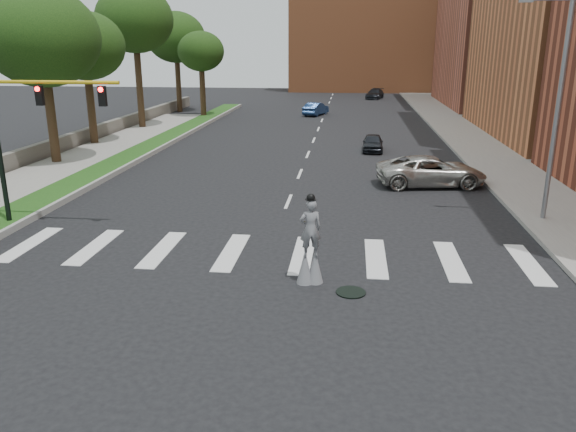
{
  "coord_description": "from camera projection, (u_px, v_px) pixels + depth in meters",
  "views": [
    {
      "loc": [
        2.83,
        -17.58,
        7.16
      ],
      "look_at": [
        0.86,
        0.14,
        1.7
      ],
      "focal_mm": 35.0,
      "sensor_mm": 36.0,
      "label": 1
    }
  ],
  "objects": [
    {
      "name": "ground_plane",
      "position": [
        263.0,
        264.0,
        19.11
      ],
      "size": [
        160.0,
        160.0,
        0.0
      ],
      "primitive_type": "plane",
      "color": "black",
      "rests_on": "ground"
    },
    {
      "name": "grass_median",
      "position": [
        144.0,
        149.0,
        39.29
      ],
      "size": [
        2.0,
        60.0,
        0.25
      ],
      "primitive_type": "cube",
      "color": "#1A4413",
      "rests_on": "ground"
    },
    {
      "name": "median_curb",
      "position": [
        159.0,
        149.0,
        39.18
      ],
      "size": [
        0.2,
        60.0,
        0.28
      ],
      "primitive_type": "cube",
      "color": "gray",
      "rests_on": "ground"
    },
    {
      "name": "sidewalk_left",
      "position": [
        25.0,
        182.0,
        30.12
      ],
      "size": [
        4.0,
        60.0,
        0.18
      ],
      "primitive_type": "cube",
      "color": "gray",
      "rests_on": "ground"
    },
    {
      "name": "sidewalk_right",
      "position": [
        481.0,
        144.0,
        41.51
      ],
      "size": [
        5.0,
        90.0,
        0.18
      ],
      "primitive_type": "cube",
      "color": "gray",
      "rests_on": "ground"
    },
    {
      "name": "stone_wall",
      "position": [
        82.0,
        137.0,
        41.65
      ],
      "size": [
        0.5,
        56.0,
        1.1
      ],
      "primitive_type": "cube",
      "color": "#5C574E",
      "rests_on": "ground"
    },
    {
      "name": "manhole",
      "position": [
        351.0,
        292.0,
        16.88
      ],
      "size": [
        0.9,
        0.9,
        0.04
      ],
      "primitive_type": "cylinder",
      "color": "black",
      "rests_on": "ground"
    },
    {
      "name": "building_far",
      "position": [
        520.0,
        19.0,
        65.16
      ],
      "size": [
        16.0,
        22.0,
        20.0
      ],
      "primitive_type": "cube",
      "color": "#B25941",
      "rests_on": "ground"
    },
    {
      "name": "building_backdrop",
      "position": [
        374.0,
        32.0,
        89.95
      ],
      "size": [
        26.0,
        14.0,
        18.0
      ],
      "primitive_type": "cube",
      "color": "#C56C3E",
      "rests_on": "ground"
    },
    {
      "name": "streetlight",
      "position": [
        556.0,
        104.0,
        22.22
      ],
      "size": [
        2.05,
        0.2,
        9.0
      ],
      "color": "slate",
      "rests_on": "ground"
    },
    {
      "name": "traffic_signal",
      "position": [
        24.0,
        125.0,
        21.78
      ],
      "size": [
        5.3,
        0.23,
        6.2
      ],
      "color": "black",
      "rests_on": "ground"
    },
    {
      "name": "stilt_performer",
      "position": [
        310.0,
        248.0,
        17.29
      ],
      "size": [
        0.83,
        0.6,
        2.89
      ],
      "rotation": [
        0.0,
        0.0,
        3.39
      ],
      "color": "#322114",
      "rests_on": "ground"
    },
    {
      "name": "suv_crossing",
      "position": [
        431.0,
        171.0,
        29.5
      ],
      "size": [
        5.94,
        3.34,
        1.57
      ],
      "primitive_type": "imported",
      "rotation": [
        0.0,
        0.0,
        1.71
      ],
      "color": "#B0AEA7",
      "rests_on": "ground"
    },
    {
      "name": "car_near",
      "position": [
        373.0,
        143.0,
        39.17
      ],
      "size": [
        1.5,
        3.49,
        1.17
      ],
      "primitive_type": "imported",
      "rotation": [
        0.0,
        0.0,
        -0.04
      ],
      "color": "black",
      "rests_on": "ground"
    },
    {
      "name": "car_mid",
      "position": [
        316.0,
        109.0,
        59.02
      ],
      "size": [
        2.64,
        4.28,
        1.33
      ],
      "primitive_type": "imported",
      "rotation": [
        0.0,
        0.0,
        2.81
      ],
      "color": "navy",
      "rests_on": "ground"
    },
    {
      "name": "car_far",
      "position": [
        375.0,
        94.0,
        77.02
      ],
      "size": [
        2.93,
        4.9,
        1.33
      ],
      "primitive_type": "imported",
      "rotation": [
        0.0,
        0.0,
        -0.25
      ],
      "color": "black",
      "rests_on": "ground"
    },
    {
      "name": "tree_2",
      "position": [
        42.0,
        38.0,
        32.84
      ],
      "size": [
        6.78,
        6.78,
        10.44
      ],
      "color": "#322114",
      "rests_on": "ground"
    },
    {
      "name": "tree_3",
      "position": [
        85.0,
        46.0,
        39.71
      ],
      "size": [
        5.63,
        5.63,
        9.47
      ],
      "color": "#322114",
      "rests_on": "ground"
    },
    {
      "name": "tree_4",
      "position": [
        134.0,
        20.0,
        47.13
      ],
      "size": [
        6.5,
        6.5,
        11.95
      ],
      "color": "#322114",
      "rests_on": "ground"
    },
    {
      "name": "tree_5",
      "position": [
        176.0,
        38.0,
        59.99
      ],
      "size": [
        6.3,
        6.3,
        10.58
      ],
      "color": "#322114",
      "rests_on": "ground"
    },
    {
      "name": "tree_6",
      "position": [
        201.0,
        52.0,
        55.5
      ],
      "size": [
        4.59,
        4.59,
        8.47
      ],
      "color": "#322114",
      "rests_on": "ground"
    }
  ]
}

